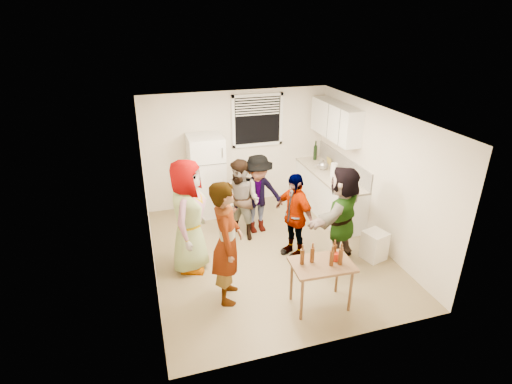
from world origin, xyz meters
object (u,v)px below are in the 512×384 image
object	(u,v)px
trash_bin	(374,246)
red_cup	(335,260)
beer_bottle_counter	(335,181)
guest_back_left	(242,237)
guest_grey	(192,266)
guest_stripe	(229,296)
guest_orange	(337,258)
blue_cup	(336,189)
kettle	(323,170)
wine_bottle	(315,160)
guest_back_right	(258,230)
beer_bottle_table	(340,264)
guest_black	(292,254)
refrigerator	(207,176)
serving_table	(319,305)

from	to	relation	value
trash_bin	red_cup	xyz separation A→B (m)	(-1.23, -0.84, 0.48)
beer_bottle_counter	guest_back_left	xyz separation A→B (m)	(-1.93, -0.07, -0.90)
guest_grey	guest_stripe	bearing A→B (deg)	-132.75
guest_orange	blue_cup	bearing A→B (deg)	-149.25
kettle	wine_bottle	distance (m)	0.63
guest_grey	guest_stripe	size ratio (longest dim) A/B	1.01
guest_back_right	guest_orange	xyz separation A→B (m)	(1.06, -1.34, 0.00)
kettle	trash_bin	size ratio (longest dim) A/B	0.50
beer_bottle_table	guest_stripe	distance (m)	1.76
blue_cup	guest_stripe	bearing A→B (deg)	-150.98
kettle	beer_bottle_counter	bearing A→B (deg)	-83.81
beer_bottle_counter	guest_back_left	size ratio (longest dim) A/B	0.13
trash_bin	guest_black	distance (m)	1.43
refrigerator	trash_bin	distance (m)	3.60
blue_cup	guest_orange	size ratio (longest dim) A/B	0.07
beer_bottle_counter	guest_back_left	distance (m)	2.13
refrigerator	guest_orange	xyz separation A→B (m)	(1.84, -2.40, -0.85)
beer_bottle_table	guest_stripe	world-z (taller)	beer_bottle_table
guest_stripe	guest_back_left	distance (m)	1.75
guest_black	blue_cup	bearing A→B (deg)	95.89
refrigerator	blue_cup	world-z (taller)	refrigerator
kettle	guest_grey	distance (m)	3.48
serving_table	guest_black	xyz separation A→B (m)	(0.13, 1.38, 0.00)
guest_back_left	guest_orange	world-z (taller)	guest_back_left
kettle	guest_stripe	xyz separation A→B (m)	(-2.63, -2.37, -0.90)
serving_table	guest_back_right	bearing A→B (deg)	95.43
trash_bin	kettle	bearing A→B (deg)	91.10
guest_orange	kettle	bearing A→B (deg)	-144.07
trash_bin	guest_back_left	bearing A→B (deg)	146.22
trash_bin	guest_stripe	distance (m)	2.69
beer_bottle_counter	guest_orange	world-z (taller)	beer_bottle_counter
serving_table	guest_back_left	bearing A→B (deg)	104.97
guest_back_right	guest_black	xyz separation A→B (m)	(0.35, -0.98, 0.00)
guest_grey	guest_back_left	world-z (taller)	guest_grey
wine_bottle	refrigerator	bearing A→B (deg)	-176.86
trash_bin	guest_black	bearing A→B (deg)	157.80
kettle	guest_black	world-z (taller)	kettle
beer_bottle_table	red_cup	size ratio (longest dim) A/B	1.99
serving_table	guest_orange	distance (m)	1.32
kettle	red_cup	size ratio (longest dim) A/B	2.09
red_cup	serving_table	bearing A→B (deg)	-175.78
beer_bottle_table	guest_black	xyz separation A→B (m)	(-0.10, 1.47, -0.73)
guest_black	guest_back_right	bearing A→B (deg)	178.99
blue_cup	guest_back_left	size ratio (longest dim) A/B	0.08
guest_stripe	wine_bottle	bearing A→B (deg)	-27.21
blue_cup	guest_black	world-z (taller)	blue_cup
guest_stripe	refrigerator	bearing A→B (deg)	10.62
kettle	guest_stripe	world-z (taller)	kettle
beer_bottle_table	guest_grey	world-z (taller)	beer_bottle_table
wine_bottle	trash_bin	distance (m)	2.79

